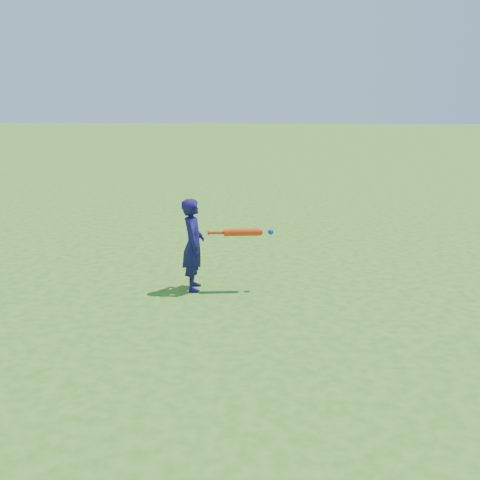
# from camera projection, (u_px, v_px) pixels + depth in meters

# --- Properties ---
(ground) EXTENTS (80.00, 80.00, 0.00)m
(ground) POSITION_uv_depth(u_px,v_px,m) (255.00, 297.00, 5.59)
(ground) COLOR #326B19
(ground) RESTS_ON ground
(child) EXTENTS (0.28, 0.39, 1.00)m
(child) POSITION_uv_depth(u_px,v_px,m) (193.00, 245.00, 5.70)
(child) COLOR #140F4A
(child) RESTS_ON ground
(bat_swing) EXTENTS (0.70, 0.15, 0.08)m
(bat_swing) POSITION_uv_depth(u_px,v_px,m) (245.00, 232.00, 5.65)
(bat_swing) COLOR red
(bat_swing) RESTS_ON ground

